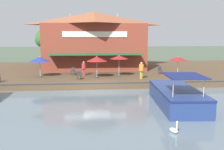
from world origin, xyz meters
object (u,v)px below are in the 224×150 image
patio_umbrella_mid_patio_right (119,57)px  person_at_quay_edge (84,67)px  patio_umbrella_by_entrance (97,59)px  cafe_chair_beside_entrance (73,71)px  motorboat_outer_channel (174,94)px  tree_downstream_bank (115,39)px  waterfront_restaurant (94,40)px  tree_upstream_bank (45,39)px  person_near_entrance (141,68)px  swan (174,130)px  cafe_chair_under_first_umbrella (79,75)px  patio_umbrella_back_row (178,59)px  cafe_chair_far_corner_seat (160,70)px  patio_umbrella_near_quay_edge (40,59)px

patio_umbrella_mid_patio_right → person_at_quay_edge: size_ratio=1.47×
patio_umbrella_by_entrance → cafe_chair_beside_entrance: patio_umbrella_by_entrance is taller
patio_umbrella_by_entrance → motorboat_outer_channel: bearing=31.6°
tree_downstream_bank → waterfront_restaurant: bearing=-34.6°
person_at_quay_edge → motorboat_outer_channel: motorboat_outer_channel is taller
motorboat_outer_channel → tree_upstream_bank: (-23.64, -13.31, 3.95)m
waterfront_restaurant → motorboat_outer_channel: waterfront_restaurant is taller
person_near_entrance → motorboat_outer_channel: motorboat_outer_channel is taller
person_near_entrance → swan: 13.79m
waterfront_restaurant → cafe_chair_under_first_umbrella: waterfront_restaurant is taller
patio_umbrella_by_entrance → patio_umbrella_mid_patio_right: 2.59m
patio_umbrella_back_row → person_near_entrance: bearing=-77.2°
patio_umbrella_back_row → person_near_entrance: (0.97, -4.28, -0.90)m
patio_umbrella_mid_patio_right → cafe_chair_far_corner_seat: size_ratio=2.81×
cafe_chair_far_corner_seat → motorboat_outer_channel: 11.38m
waterfront_restaurant → motorboat_outer_channel: (18.23, 5.54, -3.84)m
person_at_quay_edge → tree_downstream_bank: bearing=158.8°
cafe_chair_under_first_umbrella → cafe_chair_beside_entrance: bearing=-165.8°
patio_umbrella_by_entrance → patio_umbrella_back_row: bearing=89.0°
patio_umbrella_near_quay_edge → patio_umbrella_mid_patio_right: patio_umbrella_mid_patio_right is taller
patio_umbrella_back_row → tree_upstream_bank: bearing=-131.6°
cafe_chair_far_corner_seat → person_at_quay_edge: 9.10m
person_at_quay_edge → patio_umbrella_mid_patio_right: bearing=75.0°
motorboat_outer_channel → swan: 6.23m
patio_umbrella_near_quay_edge → cafe_chair_far_corner_seat: 13.97m
patio_umbrella_by_entrance → cafe_chair_under_first_umbrella: size_ratio=2.75×
cafe_chair_far_corner_seat → motorboat_outer_channel: size_ratio=0.10×
patio_umbrella_by_entrance → cafe_chair_under_first_umbrella: bearing=-62.7°
patio_umbrella_mid_patio_right → person_at_quay_edge: patio_umbrella_mid_patio_right is taller
waterfront_restaurant → person_at_quay_edge: waterfront_restaurant is taller
cafe_chair_beside_entrance → swan: (17.09, 6.22, -0.85)m
patio_umbrella_by_entrance → tree_downstream_bank: (-14.50, 3.50, 1.94)m
patio_umbrella_near_quay_edge → person_at_quay_edge: size_ratio=1.40×
patio_umbrella_by_entrance → person_at_quay_edge: patio_umbrella_by_entrance is taller
waterfront_restaurant → person_near_entrance: waterfront_restaurant is taller
patio_umbrella_back_row → person_at_quay_edge: size_ratio=1.40×
tree_downstream_bank → swan: bearing=0.0°
person_at_quay_edge → tree_downstream_bank: 13.99m
waterfront_restaurant → patio_umbrella_by_entrance: waterfront_restaurant is taller
tree_downstream_bank → cafe_chair_under_first_umbrella: bearing=-19.2°
person_near_entrance → cafe_chair_far_corner_seat: bearing=138.6°
patio_umbrella_mid_patio_right → tree_upstream_bank: bearing=-143.7°
patio_umbrella_mid_patio_right → tree_upstream_bank: tree_upstream_bank is taller
waterfront_restaurant → motorboat_outer_channel: 19.44m
cafe_chair_far_corner_seat → swan: 17.57m
person_at_quay_edge → motorboat_outer_channel: (10.65, 6.92, -0.85)m
cafe_chair_far_corner_seat → tree_downstream_bank: tree_downstream_bank is taller
patio_umbrella_near_quay_edge → patio_umbrella_mid_patio_right: size_ratio=0.95×
person_at_quay_edge → tree_downstream_bank: tree_downstream_bank is taller
person_at_quay_edge → waterfront_restaurant: bearing=169.7°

